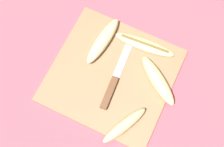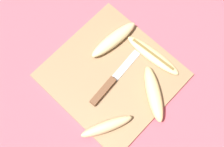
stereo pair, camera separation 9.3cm
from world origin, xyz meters
The scene contains 7 objects.
ground_plane centered at (0.00, 0.00, 0.00)m, with size 4.00×4.00×0.00m, color #C65160.
cutting_board centered at (0.00, 0.00, 0.01)m, with size 0.36×0.35×0.01m.
knife centered at (0.02, -0.04, 0.02)m, with size 0.04×0.22×0.02m.
banana_ripe_center centered at (-0.07, 0.08, 0.03)m, with size 0.06×0.18×0.04m.
banana_golden_short centered at (0.13, 0.04, 0.03)m, with size 0.16×0.13×0.04m.
banana_mellow_near centered at (0.10, -0.13, 0.03)m, with size 0.10×0.15×0.04m.
banana_spotted_left centered at (0.05, 0.13, 0.02)m, with size 0.19×0.05×0.02m.
Camera 1 is at (0.13, -0.27, 0.91)m, focal length 50.00 mm.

